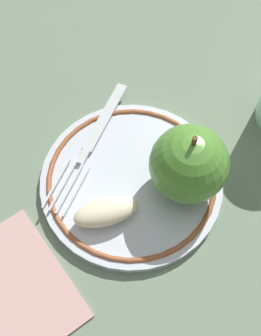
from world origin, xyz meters
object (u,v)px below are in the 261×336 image
plate (130,179)px  fork (92,140)px  apple_red_whole (189,164)px  apple_slice_front (106,212)px

plate → fork: size_ratio=1.40×
fork → plate: bearing=67.7°
apple_red_whole → fork: (-0.08, 0.08, -0.04)m
apple_slice_front → apple_red_whole: bearing=-171.5°
apple_red_whole → fork: size_ratio=0.64×
apple_red_whole → plate: bearing=153.1°
apple_red_whole → apple_slice_front: (-0.09, -0.01, -0.03)m
apple_red_whole → apple_slice_front: apple_red_whole is taller
apple_red_whole → apple_slice_front: bearing=-175.5°
plate → apple_slice_front: apple_slice_front is taller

